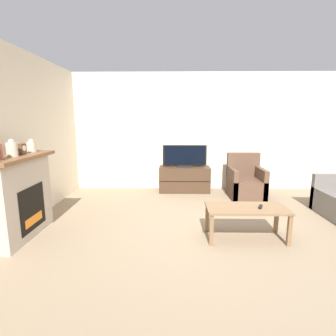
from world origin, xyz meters
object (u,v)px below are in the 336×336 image
at_px(mantel_vase_right, 31,146).
at_px(armchair, 245,183).
at_px(mantel_clock, 22,149).
at_px(fireplace, 20,196).
at_px(tv_stand, 184,179).
at_px(mantel_vase_centre_left, 12,149).
at_px(tv, 185,157).
at_px(remote, 260,207).
at_px(coffee_table, 246,211).

relative_size(mantel_vase_right, armchair, 0.21).
xyz_separation_m(mantel_vase_right, mantel_clock, (0.00, -0.26, -0.01)).
bearing_deg(mantel_vase_right, fireplace, -92.51).
distance_m(fireplace, tv_stand, 3.42).
height_order(fireplace, mantel_vase_centre_left, mantel_vase_centre_left).
xyz_separation_m(mantel_clock, tv, (2.38, 2.30, -0.43)).
relative_size(mantel_vase_centre_left, tv_stand, 0.20).
bearing_deg(remote, tv_stand, 136.71).
bearing_deg(armchair, mantel_clock, -152.68).
distance_m(mantel_vase_centre_left, tv, 3.49).
height_order(tv, remote, tv).
relative_size(armchair, remote, 6.04).
bearing_deg(coffee_table, remote, 0.57).
bearing_deg(tv_stand, fireplace, -134.63).
distance_m(mantel_vase_right, armchair, 4.13).
bearing_deg(fireplace, mantel_vase_centre_left, -80.04).
bearing_deg(mantel_clock, remote, -2.27).
height_order(fireplace, remote, fireplace).
height_order(armchair, remote, armchair).
relative_size(tv, coffee_table, 0.90).
relative_size(fireplace, tv_stand, 1.11).
relative_size(mantel_vase_centre_left, remote, 1.53).
height_order(mantel_vase_centre_left, armchair, mantel_vase_centre_left).
xyz_separation_m(mantel_vase_right, tv_stand, (2.38, 2.04, -0.96)).
xyz_separation_m(tv_stand, armchair, (1.29, -0.40, 0.01)).
bearing_deg(mantel_vase_centre_left, coffee_table, 1.65).
bearing_deg(tv, tv_stand, 90.00).
bearing_deg(mantel_clock, tv, 44.01).
height_order(mantel_vase_centre_left, mantel_clock, mantel_vase_centre_left).
distance_m(tv_stand, armchair, 1.35).
distance_m(mantel_clock, armchair, 4.24).
bearing_deg(mantel_vase_right, remote, -6.65).
bearing_deg(mantel_clock, fireplace, -97.84).
relative_size(mantel_clock, tv, 0.15).
xyz_separation_m(tv_stand, remote, (0.94, -2.43, 0.18)).
bearing_deg(remote, armchair, 105.68).
height_order(fireplace, mantel_clock, mantel_clock).
xyz_separation_m(mantel_vase_centre_left, tv_stand, (2.38, 2.52, -0.98)).
bearing_deg(mantel_vase_right, armchair, 24.07).
distance_m(tv, coffee_table, 2.58).
bearing_deg(remote, mantel_clock, -156.71).
xyz_separation_m(armchair, remote, (-0.35, -2.03, 0.17)).
height_order(mantel_clock, tv_stand, mantel_clock).
distance_m(armchair, remote, 2.06).
bearing_deg(mantel_vase_centre_left, mantel_vase_right, 90.00).
height_order(fireplace, tv_stand, fireplace).
relative_size(tv_stand, armchair, 1.25).
distance_m(mantel_vase_right, coffee_table, 3.27).
xyz_separation_m(mantel_vase_right, armchair, (3.67, 1.64, -0.95)).
bearing_deg(tv_stand, tv, -90.00).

